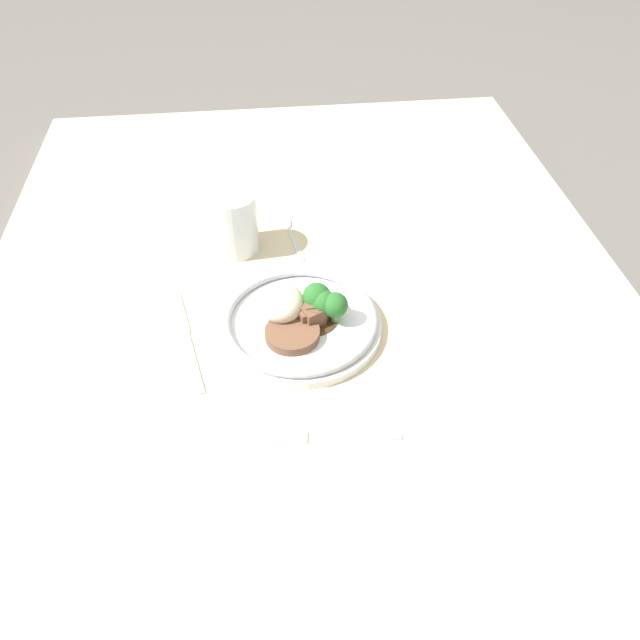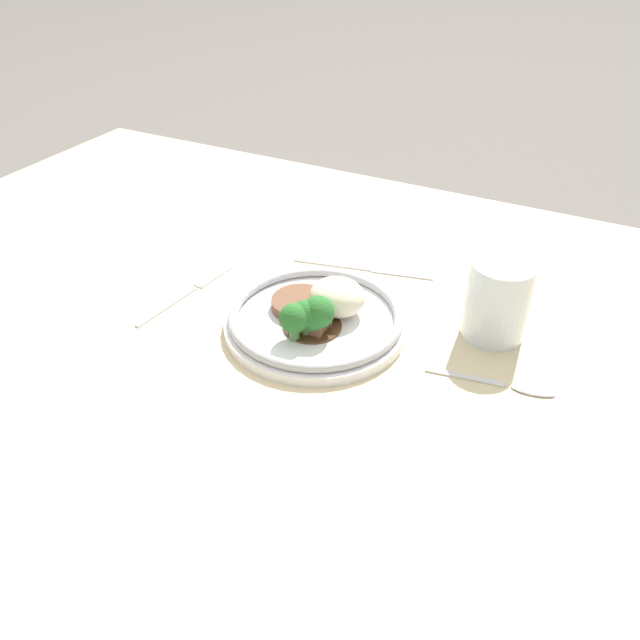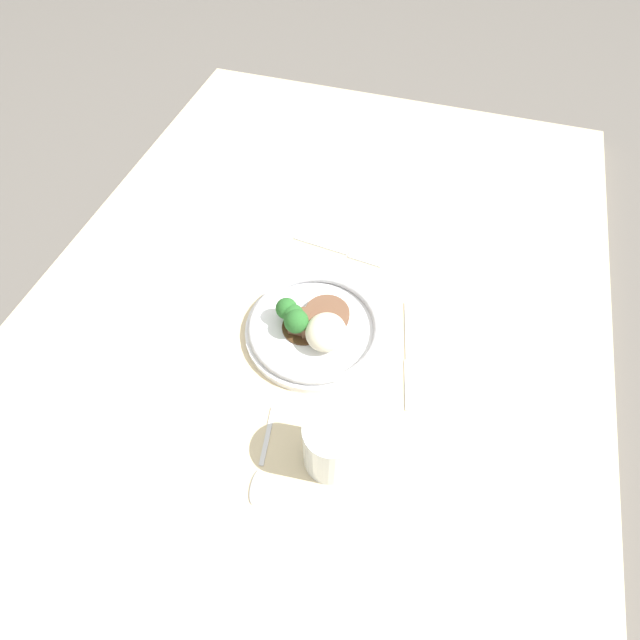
{
  "view_description": "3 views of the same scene",
  "coord_description": "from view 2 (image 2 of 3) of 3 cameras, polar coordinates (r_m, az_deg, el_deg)",
  "views": [
    {
      "loc": [
        -0.63,
        0.06,
        0.66
      ],
      "look_at": [
        0.01,
        -0.01,
        0.06
      ],
      "focal_mm": 35.0,
      "sensor_mm": 36.0,
      "label": 1
    },
    {
      "loc": [
        0.32,
        -0.56,
        0.5
      ],
      "look_at": [
        0.04,
        -0.01,
        0.07
      ],
      "focal_mm": 35.0,
      "sensor_mm": 36.0,
      "label": 2
    },
    {
      "loc": [
        0.48,
        0.17,
        0.73
      ],
      "look_at": [
        0.01,
        0.03,
        0.07
      ],
      "focal_mm": 28.0,
      "sensor_mm": 36.0,
      "label": 3
    }
  ],
  "objects": [
    {
      "name": "juice_glass",
      "position": [
        0.8,
        15.86,
        1.47
      ],
      "size": [
        0.08,
        0.08,
        0.1
      ],
      "color": "#F4AD19",
      "rests_on": "dining_table"
    },
    {
      "name": "plate",
      "position": [
        0.79,
        -0.31,
        0.4
      ],
      "size": [
        0.24,
        0.24,
        0.06
      ],
      "color": "white",
      "rests_on": "dining_table"
    },
    {
      "name": "knife",
      "position": [
        0.93,
        4.4,
        4.65
      ],
      "size": [
        0.21,
        0.05,
        0.0
      ],
      "rotation": [
        0.0,
        0.0,
        0.22
      ],
      "color": "silver",
      "rests_on": "dining_table"
    },
    {
      "name": "spoon",
      "position": [
        0.74,
        17.46,
        -5.86
      ],
      "size": [
        0.15,
        0.04,
        0.01
      ],
      "rotation": [
        0.0,
        0.0,
        0.16
      ],
      "color": "silver",
      "rests_on": "dining_table"
    },
    {
      "name": "ground_plane",
      "position": [
        0.82,
        -1.97,
        -2.76
      ],
      "size": [
        8.0,
        8.0,
        0.0
      ],
      "primitive_type": "plane",
      "color": "#5B5651"
    },
    {
      "name": "fork",
      "position": [
        0.9,
        -11.39,
        2.86
      ],
      "size": [
        0.03,
        0.18,
        0.0
      ],
      "rotation": [
        0.0,
        0.0,
        1.46
      ],
      "color": "silver",
      "rests_on": "dining_table"
    },
    {
      "name": "dining_table",
      "position": [
        0.81,
        -2.0,
        -1.89
      ],
      "size": [
        1.5,
        1.01,
        0.03
      ],
      "color": "beige",
      "rests_on": "ground"
    }
  ]
}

